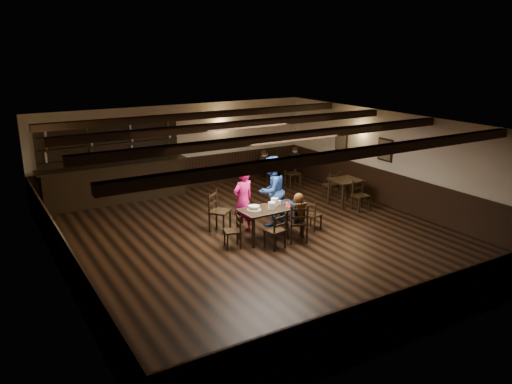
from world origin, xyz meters
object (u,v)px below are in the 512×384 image
dining_table (271,211)px  cake (254,208)px  bar_counter (115,177)px  chair_near_left (277,228)px  chair_near_right (298,221)px  man_blue (271,191)px  woman_pink (243,201)px

dining_table → cake: size_ratio=4.64×
dining_table → bar_counter: bearing=115.9°
chair_near_left → chair_near_right: (0.62, 0.06, 0.05)m
dining_table → man_blue: size_ratio=0.85×
cake → dining_table: bearing=-10.9°
woman_pink → bar_counter: (-1.96, 4.19, -0.09)m
dining_table → chair_near_right: size_ratio=1.62×
man_blue → bar_counter: size_ratio=0.42×
cake → bar_counter: 5.14m
chair_near_left → bar_counter: (-2.10, 5.50, 0.23)m
chair_near_left → woman_pink: 1.35m
chair_near_right → bar_counter: size_ratio=0.22×
chair_near_left → man_blue: size_ratio=0.47×
bar_counter → chair_near_right: bearing=-63.4°
chair_near_right → man_blue: man_blue is taller
chair_near_right → woman_pink: size_ratio=0.57×
chair_near_right → cake: (-0.79, 0.68, 0.25)m
dining_table → man_blue: 0.97m
chair_near_left → cake: size_ratio=2.58×
chair_near_left → bar_counter: 5.89m
cake → woman_pink: bearing=87.4°
dining_table → bar_counter: (-2.35, 4.84, 0.06)m
cake → bar_counter: bar_counter is taller
chair_near_left → cake: (-0.17, 0.74, 0.30)m
chair_near_right → bar_counter: 6.09m
woman_pink → dining_table: bearing=109.7°
dining_table → woman_pink: woman_pink is taller
woman_pink → cake: (-0.03, -0.57, -0.02)m
chair_near_right → bar_counter: (-2.72, 5.44, 0.18)m
woman_pink → man_blue: 0.92m
chair_near_left → cake: bearing=102.9°
man_blue → cake: bearing=17.7°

